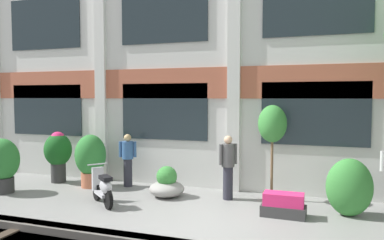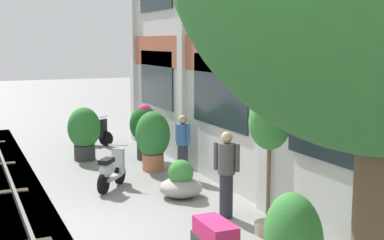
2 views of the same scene
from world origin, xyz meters
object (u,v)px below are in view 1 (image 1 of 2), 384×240
(scooter_second_parked, at_px, (103,188))
(potted_plant_terracotta_small, at_px, (272,130))
(resident_by_doorway, at_px, (228,165))
(topiary_hedge, at_px, (349,187))
(potted_plant_glazed_jar, at_px, (2,163))
(potted_plant_fluted_column, at_px, (58,151))
(potted_plant_square_trough, at_px, (283,205))
(resident_near_plants, at_px, (128,159))
(potted_plant_wide_bowl, at_px, (167,185))
(potted_plant_ribbed_drum, at_px, (91,158))

(scooter_second_parked, bearing_deg, potted_plant_terracotta_small, -115.54)
(resident_by_doorway, bearing_deg, topiary_hedge, 38.14)
(potted_plant_terracotta_small, xyz_separation_m, resident_by_doorway, (-1.10, -0.26, -0.93))
(potted_plant_glazed_jar, height_order, topiary_hedge, potted_plant_glazed_jar)
(potted_plant_fluted_column, relative_size, potted_plant_square_trough, 1.59)
(potted_plant_glazed_jar, relative_size, topiary_hedge, 1.17)
(potted_plant_terracotta_small, bearing_deg, resident_near_plants, 178.02)
(potted_plant_square_trough, distance_m, scooter_second_parked, 4.37)
(potted_plant_terracotta_small, distance_m, resident_near_plants, 4.40)
(potted_plant_wide_bowl, relative_size, resident_by_doorway, 0.56)
(potted_plant_fluted_column, relative_size, potted_plant_terracotta_small, 0.64)
(potted_plant_glazed_jar, xyz_separation_m, resident_near_plants, (2.96, 1.83, 0.00))
(resident_by_doorway, bearing_deg, potted_plant_fluted_column, -135.11)
(scooter_second_parked, distance_m, resident_by_doorway, 3.24)
(scooter_second_parked, height_order, resident_near_plants, resident_near_plants)
(scooter_second_parked, bearing_deg, resident_by_doorway, -111.58)
(potted_plant_ribbed_drum, relative_size, potted_plant_terracotta_small, 0.63)
(potted_plant_glazed_jar, bearing_deg, topiary_hedge, 6.08)
(potted_plant_fluted_column, distance_m, resident_near_plants, 2.37)
(potted_plant_fluted_column, xyz_separation_m, potted_plant_glazed_jar, (-0.60, -1.61, -0.13))
(potted_plant_ribbed_drum, xyz_separation_m, potted_plant_fluted_column, (-1.34, 0.22, 0.10))
(potted_plant_glazed_jar, height_order, potted_plant_terracotta_small, potted_plant_terracotta_small)
(resident_near_plants, relative_size, topiary_hedge, 1.20)
(potted_plant_fluted_column, xyz_separation_m, potted_plant_square_trough, (7.06, -1.17, -0.72))
(potted_plant_fluted_column, bearing_deg, topiary_hedge, -4.39)
(resident_by_doorway, bearing_deg, potted_plant_glazed_jar, -120.08)
(potted_plant_wide_bowl, bearing_deg, potted_plant_ribbed_drum, 174.21)
(potted_plant_ribbed_drum, bearing_deg, resident_by_doorway, 0.26)
(resident_near_plants, bearing_deg, resident_by_doorway, 65.64)
(scooter_second_parked, bearing_deg, potted_plant_glazed_jar, 37.61)
(potted_plant_fluted_column, bearing_deg, resident_by_doorway, -2.05)
(potted_plant_square_trough, distance_m, potted_plant_glazed_jar, 7.70)
(potted_plant_fluted_column, bearing_deg, potted_plant_ribbed_drum, -9.17)
(potted_plant_fluted_column, distance_m, scooter_second_parked, 3.28)
(potted_plant_fluted_column, height_order, scooter_second_parked, potted_plant_fluted_column)
(scooter_second_parked, height_order, topiary_hedge, topiary_hedge)
(resident_near_plants, bearing_deg, potted_plant_fluted_column, -101.81)
(scooter_second_parked, bearing_deg, potted_plant_ribbed_drum, -7.83)
(scooter_second_parked, bearing_deg, potted_plant_wide_bowl, -93.51)
(topiary_hedge, bearing_deg, potted_plant_terracotta_small, 158.50)
(potted_plant_ribbed_drum, bearing_deg, potted_plant_glazed_jar, -144.30)
(scooter_second_parked, bearing_deg, resident_near_plants, -39.36)
(potted_plant_glazed_jar, bearing_deg, resident_by_doorway, 12.98)
(potted_plant_fluted_column, xyz_separation_m, potted_plant_wide_bowl, (3.92, -0.48, -0.66))
(potted_plant_square_trough, bearing_deg, resident_near_plants, 163.59)
(potted_plant_wide_bowl, xyz_separation_m, potted_plant_terracotta_small, (2.73, 0.54, 1.52))
(potted_plant_fluted_column, relative_size, potted_plant_wide_bowl, 1.69)
(scooter_second_parked, relative_size, resident_by_doorway, 0.66)
(potted_plant_wide_bowl, relative_size, potted_plant_terracotta_small, 0.38)
(potted_plant_wide_bowl, distance_m, potted_plant_terracotta_small, 3.17)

